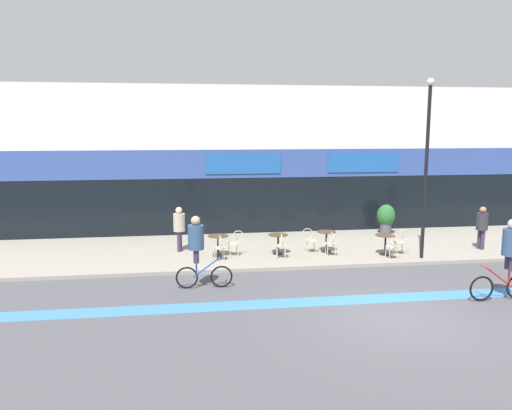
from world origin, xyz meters
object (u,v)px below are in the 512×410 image
cyclist_0 (198,245)px  pedestrian_near_end (179,225)px  cafe_chair_1_near (281,244)px  cafe_chair_2_side (310,238)px  bistro_table_0 (218,241)px  bistro_table_3 (385,240)px  planter_pot (386,217)px  cafe_chair_0_side (236,241)px  lamp_post (427,158)px  bistro_table_2 (326,237)px  cafe_chair_0_near (220,246)px  pedestrian_far_end (482,224)px  cyclist_1 (509,253)px  cafe_chair_3_near (393,245)px  cafe_chair_2_near (331,242)px  cafe_chair_3_side (402,240)px  bistro_table_1 (278,240)px

cyclist_0 → pedestrian_near_end: bearing=99.9°
cafe_chair_1_near → cafe_chair_2_side: (1.20, 0.69, 0.00)m
bistro_table_0 → bistro_table_3: bearing=-6.1°
planter_pot → pedestrian_near_end: pedestrian_near_end is taller
cafe_chair_0_side → lamp_post: bearing=163.0°
bistro_table_2 → cafe_chair_0_near: (-3.97, -0.70, -0.02)m
cafe_chair_0_side → pedestrian_near_end: (-1.99, 0.92, 0.46)m
cafe_chair_0_side → pedestrian_far_end: (9.21, -0.35, 0.44)m
bistro_table_2 → cyclist_1: (3.50, -5.37, 0.66)m
cafe_chair_0_near → cafe_chair_3_near: size_ratio=1.00×
cafe_chair_3_near → pedestrian_far_end: pedestrian_far_end is taller
cafe_chair_2_near → cafe_chair_2_side: (-0.62, 0.62, 0.00)m
cafe_chair_2_near → cafe_chair_3_near: (1.99, -0.71, 0.00)m
cafe_chair_3_side → lamp_post: size_ratio=0.15×
bistro_table_1 → cafe_chair_3_side: size_ratio=0.80×
cafe_chair_3_side → cyclist_0: cyclist_0 is taller
cafe_chair_0_near → cafe_chair_2_side: same height
bistro_table_2 → cyclist_0: size_ratio=0.35×
cafe_chair_0_near → cafe_chair_1_near: same height
cyclist_1 → cafe_chair_0_near: bearing=-32.7°
bistro_table_2 → lamp_post: 4.46m
cafe_chair_3_near → cafe_chair_3_side: size_ratio=1.00×
cafe_chair_2_near → pedestrian_far_end: 5.88m
cyclist_1 → cyclist_0: bearing=-15.3°
bistro_table_3 → cafe_chair_0_near: bearing=179.9°
planter_pot → cyclist_0: bearing=-143.9°
lamp_post → cyclist_0: lamp_post is taller
cafe_chair_0_near → cyclist_1: (7.47, -4.68, 0.68)m
bistro_table_0 → bistro_table_3: (5.96, -0.64, -0.01)m
cafe_chair_0_side → cyclist_1: bearing=136.3°
cafe_chair_2_near → cyclist_1: 5.94m
pedestrian_near_end → lamp_post: bearing=175.8°
bistro_table_3 → cafe_chair_2_side: bearing=164.8°
cafe_chair_2_side → cafe_chair_3_near: 2.93m
bistro_table_1 → planter_pot: size_ratio=0.57×
cafe_chair_1_near → cafe_chair_3_near: 3.86m
bistro_table_0 → cafe_chair_2_near: size_ratio=0.83×
cafe_chair_2_side → pedestrian_near_end: 4.81m
lamp_post → cyclist_1: (0.43, -4.06, -2.30)m
cafe_chair_0_near → cyclist_1: 8.84m
bistro_table_0 → cyclist_0: (-0.79, -3.13, 0.63)m
bistro_table_2 → cafe_chair_1_near: 1.95m
pedestrian_far_end → cyclist_1: bearing=51.7°
bistro_table_2 → cafe_chair_2_near: cafe_chair_2_near is taller
bistro_table_1 → lamp_post: lamp_post is taller
cafe_chair_0_side → bistro_table_0: bearing=-5.3°
cafe_chair_0_side → cafe_chair_3_near: same height
bistro_table_0 → cafe_chair_3_near: size_ratio=0.83×
bistro_table_3 → cafe_chair_3_side: 0.63m
cafe_chair_0_near → pedestrian_near_end: size_ratio=0.55×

